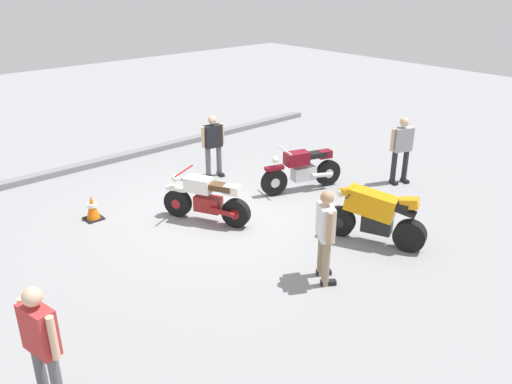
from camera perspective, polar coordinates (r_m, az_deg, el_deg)
name	(u,v)px	position (r m, az deg, el deg)	size (l,w,h in m)	color
ground_plane	(223,213)	(11.27, -3.63, -2.36)	(40.00, 40.00, 0.00)	gray
curb_edge	(120,157)	(14.90, -14.61, 3.73)	(14.00, 0.30, 0.15)	gray
motorcycle_orange_sportbike	(375,214)	(10.10, 12.85, -2.38)	(0.98, 1.88, 1.14)	black
motorcycle_cream_vintage	(206,200)	(10.76, -5.45, -0.84)	(1.04, 1.82, 1.07)	black
motorcycle_maroon_cruiser	(302,169)	(12.29, 5.10, 2.47)	(2.03, 0.91, 1.09)	black
person_in_white_shirt	(325,231)	(8.58, 7.59, -4.27)	(0.50, 0.58, 1.64)	gray
person_in_gray_shirt	(402,146)	(13.05, 15.66, 4.84)	(0.62, 0.44, 1.64)	#262628
person_in_red_shirt	(41,342)	(6.62, -22.45, -14.91)	(0.38, 0.65, 1.68)	#59595B
person_in_black_shirt	(213,143)	(13.01, -4.72, 5.37)	(0.63, 0.36, 1.58)	#59595B
traffic_cone	(92,208)	(11.42, -17.47, -1.66)	(0.36, 0.36, 0.53)	black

